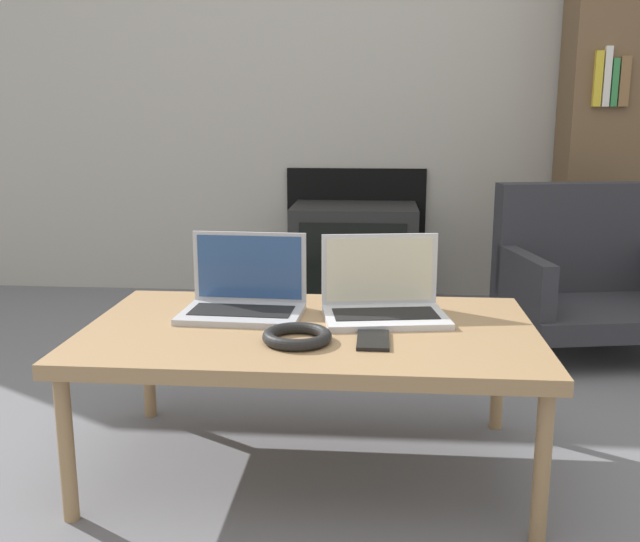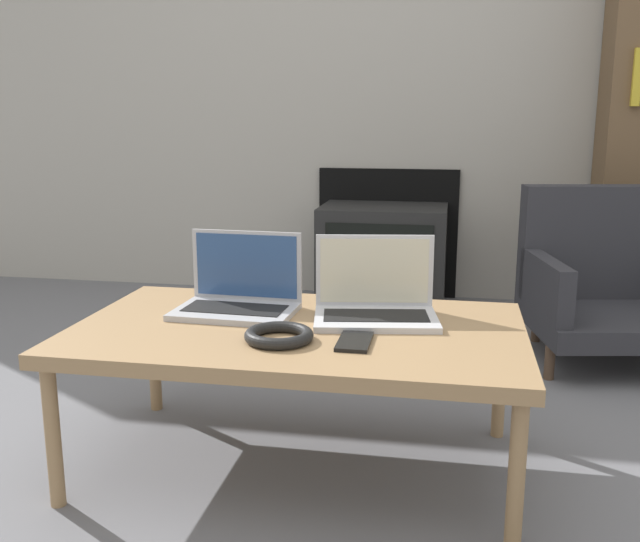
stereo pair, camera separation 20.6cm
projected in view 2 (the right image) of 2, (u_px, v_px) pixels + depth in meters
name	position (u px, v px, depth m)	size (l,w,h in m)	color
ground_plane	(272.00, 528.00, 1.60)	(14.00, 14.00, 0.00)	slate
wall_back	(382.00, 34.00, 3.44)	(7.00, 0.08, 2.60)	#ADA89E
table	(298.00, 338.00, 1.80)	(1.12, 0.66, 0.39)	#9E7A51
laptop_left	(239.00, 294.00, 1.92)	(0.32, 0.23, 0.21)	#B2B2B7
laptop_right	(375.00, 301.00, 1.85)	(0.34, 0.26, 0.21)	silver
headphones	(279.00, 335.00, 1.67)	(0.16, 0.16, 0.03)	black
phone	(355.00, 342.00, 1.65)	(0.08, 0.14, 0.01)	black
tv	(383.00, 257.00, 3.41)	(0.59, 0.43, 0.48)	black
armchair	(618.00, 281.00, 2.68)	(0.76, 0.65, 0.64)	#2D2D33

